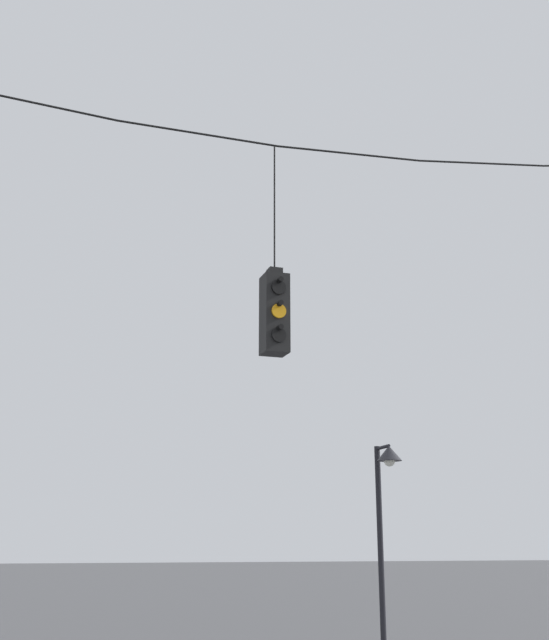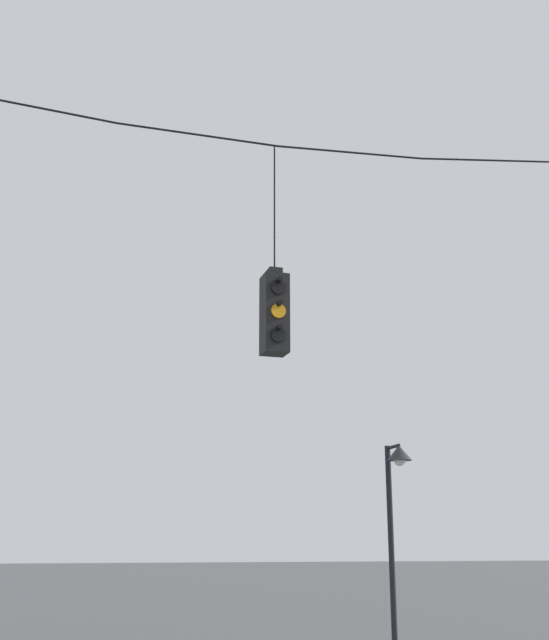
% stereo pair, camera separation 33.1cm
% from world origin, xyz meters
% --- Properties ---
extents(span_wire, '(16.10, 0.03, 0.86)m').
position_xyz_m(span_wire, '(0.00, -0.09, 7.95)').
color(span_wire, black).
extents(traffic_light_near_right_pole, '(0.34, 0.46, 3.10)m').
position_xyz_m(traffic_light_near_right_pole, '(1.10, -0.09, 5.15)').
color(traffic_light_near_right_pole, black).
extents(street_lamp, '(0.52, 0.89, 4.15)m').
position_xyz_m(street_lamp, '(5.31, 5.30, 3.23)').
color(street_lamp, black).
rests_on(street_lamp, ground_plane).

